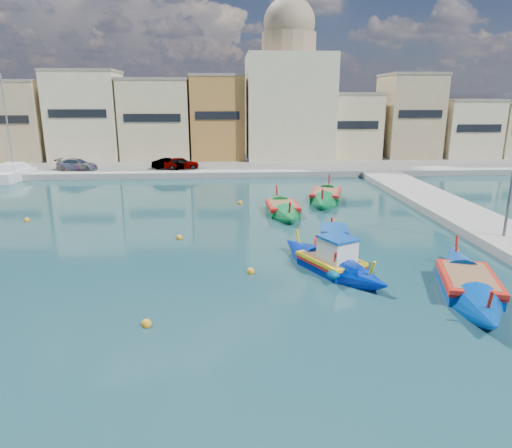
# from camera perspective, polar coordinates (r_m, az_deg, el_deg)

# --- Properties ---
(ground) EXTENTS (160.00, 160.00, 0.00)m
(ground) POSITION_cam_1_polar(r_m,az_deg,el_deg) (18.68, -11.32, -9.31)
(ground) COLOR #174345
(ground) RESTS_ON ground
(north_quay) EXTENTS (80.00, 8.00, 0.60)m
(north_quay) POSITION_cam_1_polar(r_m,az_deg,el_deg) (49.43, -6.57, 6.78)
(north_quay) COLOR gray
(north_quay) RESTS_ON ground
(north_townhouses) EXTENTS (83.20, 7.87, 10.19)m
(north_townhouses) POSITION_cam_1_polar(r_m,az_deg,el_deg) (56.38, 0.62, 12.75)
(north_townhouses) COLOR #CBBB8C
(north_townhouses) RESTS_ON ground
(church_block) EXTENTS (10.00, 10.00, 19.10)m
(church_block) POSITION_cam_1_polar(r_m,az_deg,el_deg) (57.28, 4.03, 16.17)
(church_block) COLOR beige
(church_block) RESTS_ON ground
(parked_cars) EXTENTS (14.48, 2.04, 1.23)m
(parked_cars) POSITION_cam_1_polar(r_m,az_deg,el_deg) (48.67, -14.85, 7.29)
(parked_cars) COLOR #4C1919
(parked_cars) RESTS_ON north_quay
(luzzu_turquoise_cabin) EXTENTS (3.32, 8.34, 2.62)m
(luzzu_turquoise_cabin) POSITION_cam_1_polar(r_m,az_deg,el_deg) (23.19, 9.57, -3.39)
(luzzu_turquoise_cabin) COLOR #005898
(luzzu_turquoise_cabin) RESTS_ON ground
(luzzu_blue_cabin) EXTENTS (4.95, 7.35, 2.60)m
(luzzu_blue_cabin) POSITION_cam_1_polar(r_m,az_deg,el_deg) (21.51, 9.36, -4.90)
(luzzu_blue_cabin) COLOR #0024AC
(luzzu_blue_cabin) RESTS_ON ground
(luzzu_cyan_mid) EXTENTS (4.57, 9.14, 2.64)m
(luzzu_cyan_mid) POSITION_cam_1_polar(r_m,az_deg,el_deg) (36.06, 8.70, 3.40)
(luzzu_cyan_mid) COLOR #0A6E34
(luzzu_cyan_mid) RESTS_ON ground
(luzzu_green) EXTENTS (2.28, 7.78, 2.43)m
(luzzu_green) POSITION_cam_1_polar(r_m,az_deg,el_deg) (31.69, 3.33, 1.84)
(luzzu_green) COLOR #0B7734
(luzzu_green) RESTS_ON ground
(luzzu_blue_south) EXTENTS (4.50, 9.05, 2.55)m
(luzzu_blue_south) POSITION_cam_1_polar(r_m,az_deg,el_deg) (20.93, 25.02, -6.96)
(luzzu_blue_south) COLOR #003DA7
(luzzu_blue_south) RESTS_ON ground
(yacht_north) EXTENTS (2.85, 8.15, 10.69)m
(yacht_north) POSITION_cam_1_polar(r_m,az_deg,el_deg) (51.99, -27.26, 5.73)
(yacht_north) COLOR white
(yacht_north) RESTS_ON ground
(mooring_buoys) EXTENTS (25.13, 19.20, 0.36)m
(mooring_buoys) POSITION_cam_1_polar(r_m,az_deg,el_deg) (24.22, -8.34, -3.09)
(mooring_buoys) COLOR #FFA11A
(mooring_buoys) RESTS_ON ground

